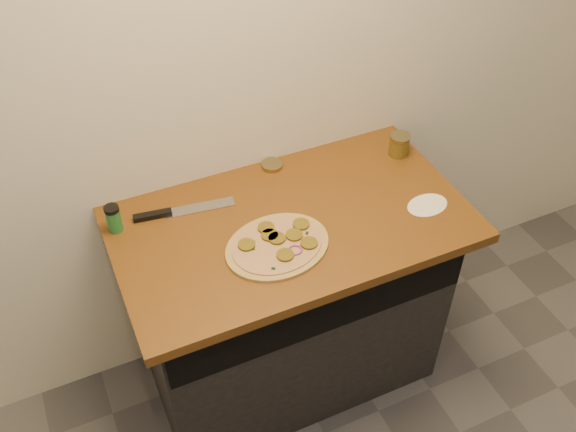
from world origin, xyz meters
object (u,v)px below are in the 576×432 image
chefs_knife (175,212)px  spice_shaker (114,218)px  pizza (278,245)px  salsa_jar (399,145)px

chefs_knife → spice_shaker: spice_shaker is taller
pizza → chefs_knife: pizza is taller
pizza → salsa_jar: size_ratio=4.72×
salsa_jar → spice_shaker: bearing=178.4°
salsa_jar → spice_shaker: 1.07m
chefs_knife → spice_shaker: size_ratio=3.49×
pizza → salsa_jar: bearing=23.4°
salsa_jar → pizza: bearing=-156.6°
chefs_knife → spice_shaker: bearing=179.3°
pizza → spice_shaker: spice_shaker is taller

